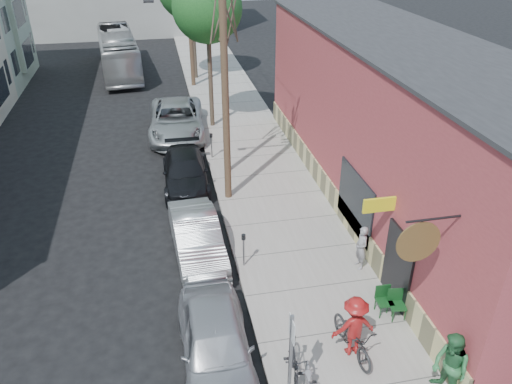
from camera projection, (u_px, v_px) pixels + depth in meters
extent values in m
plane|color=black|center=(181.00, 309.00, 15.25)|extent=(120.00, 120.00, 0.00)
cube|color=#99948E|center=(249.00, 149.00, 25.35)|extent=(4.50, 58.00, 0.15)
cube|color=#9F3B40|center=(397.00, 127.00, 19.50)|extent=(5.00, 20.00, 6.50)
cube|color=#2B2B2D|center=(410.00, 41.00, 17.88)|extent=(5.20, 20.20, 0.12)
cube|color=#C9BD7E|center=(330.00, 193.00, 20.38)|extent=(0.10, 20.00, 1.10)
cube|color=black|center=(398.00, 268.00, 14.88)|extent=(0.10, 1.60, 2.60)
cube|color=black|center=(355.00, 202.00, 17.73)|extent=(0.08, 3.00, 2.20)
cylinder|color=brown|center=(418.00, 242.00, 11.57)|extent=(1.10, 0.06, 1.10)
cube|color=yellow|center=(379.00, 205.00, 14.60)|extent=(1.00, 0.08, 0.45)
cube|color=#95A58B|center=(11.00, 16.00, 33.66)|extent=(1.10, 3.20, 7.00)
cube|color=slate|center=(290.00, 361.00, 11.49)|extent=(0.07, 0.07, 2.80)
cube|color=silver|center=(292.00, 329.00, 11.00)|extent=(0.02, 0.45, 0.60)
cylinder|color=slate|center=(244.00, 252.00, 16.62)|extent=(0.06, 0.06, 1.10)
cylinder|color=black|center=(244.00, 237.00, 16.33)|extent=(0.14, 0.14, 0.18)
cylinder|color=slate|center=(212.00, 147.00, 24.06)|extent=(0.06, 0.06, 1.10)
cylinder|color=black|center=(211.00, 135.00, 23.76)|extent=(0.14, 0.14, 0.18)
cylinder|color=#503A28|center=(225.00, 80.00, 18.55)|extent=(0.28, 0.28, 10.00)
cylinder|color=#503A28|center=(189.00, 9.00, 32.13)|extent=(0.28, 0.28, 10.00)
cylinder|color=#44392C|center=(226.00, 107.00, 21.57)|extent=(0.24, 0.24, 6.17)
cylinder|color=#44392C|center=(210.00, 73.00, 26.60)|extent=(0.24, 0.24, 5.91)
sphere|color=#1F5A22|center=(207.00, 7.00, 24.97)|extent=(3.55, 3.55, 3.55)
cylinder|color=#44392C|center=(194.00, 36.00, 34.72)|extent=(0.24, 0.24, 5.80)
imported|color=gray|center=(361.00, 248.00, 16.43)|extent=(0.40, 0.59, 1.56)
imported|color=#2B6B3B|center=(450.00, 368.00, 11.85)|extent=(0.84, 1.03, 1.96)
imported|color=maroon|center=(354.00, 326.00, 13.13)|extent=(1.20, 0.71, 1.83)
imported|color=black|center=(353.00, 337.00, 13.32)|extent=(0.95, 2.08, 1.05)
imported|color=black|center=(294.00, 363.00, 12.51)|extent=(0.83, 1.92, 1.12)
imported|color=#B0B1B8|center=(216.00, 344.00, 12.97)|extent=(1.87, 4.60, 1.57)
imported|color=#B2B7BB|center=(197.00, 237.00, 17.30)|extent=(1.82, 4.55, 1.47)
imported|color=black|center=(185.00, 172.00, 21.79)|extent=(2.04, 4.77, 1.37)
imported|color=#A2A7AA|center=(177.00, 120.00, 26.78)|extent=(3.18, 6.30, 1.71)
imported|color=beige|center=(118.00, 53.00, 37.03)|extent=(3.55, 10.93, 2.99)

